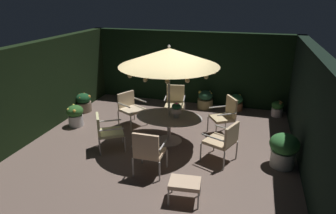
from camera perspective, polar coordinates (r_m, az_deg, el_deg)
name	(u,v)px	position (r m, az deg, el deg)	size (l,w,h in m)	color
ground_plane	(162,143)	(7.77, -1.21, -6.94)	(7.16, 6.99, 0.02)	#6A574D
hedge_backdrop_rear	(190,68)	(10.38, 4.31, 7.58)	(7.16, 0.30, 2.47)	black
hedge_backdrop_left	(43,87)	(8.88, -22.95, 3.65)	(0.30, 6.99, 2.47)	black
hedge_backdrop_right	(313,113)	(7.10, 26.18, -0.97)	(0.30, 6.99, 2.47)	black
patio_dining_table	(169,122)	(7.59, 0.19, -2.86)	(1.71, 1.24, 0.71)	#BCAEA7
patio_umbrella	(169,57)	(7.08, 0.21, 9.58)	(2.43, 2.43, 2.52)	#B7B1A6
centerpiece_planter	(176,109)	(7.40, 1.62, -0.37)	(0.28, 0.28, 0.39)	silver
patio_chair_north	(130,106)	(8.68, -7.32, 0.15)	(0.83, 0.84, 0.96)	#BAB3A4
patio_chair_northeast	(107,130)	(7.38, -11.76, -4.32)	(0.83, 0.81, 0.92)	#BAAFAB
patio_chair_east	(148,150)	(6.23, -3.81, -8.29)	(0.62, 0.57, 1.02)	#B3AFAA
patio_chair_southeast	(224,139)	(6.80, 10.68, -6.13)	(0.82, 0.82, 0.97)	#B7B3A9
patio_chair_south	(226,114)	(8.11, 11.04, -1.28)	(0.79, 0.80, 1.06)	#B7B4AC
patio_chair_southwest	(175,101)	(9.06, 1.35, 1.23)	(0.69, 0.69, 1.02)	#B4AEAA
ottoman_footrest	(185,184)	(5.61, 3.25, -14.54)	(0.61, 0.47, 0.43)	#BAB5AB
potted_plant_right_far	(236,102)	(10.05, 12.94, 0.91)	(0.45, 0.45, 0.54)	#AE6C48
potted_plant_left_far	(75,115)	(9.00, -17.43, -1.45)	(0.48, 0.48, 0.63)	silver
potted_plant_left_near	(277,108)	(9.91, 20.30, -0.22)	(0.36, 0.36, 0.50)	beige
potted_plant_front_corner	(284,149)	(7.06, 21.40, -7.54)	(0.64, 0.64, 0.78)	beige
potted_plant_right_near	(205,100)	(10.03, 7.19, 1.41)	(0.52, 0.52, 0.61)	olive
potted_plant_back_left	(84,102)	(10.06, -15.93, 0.87)	(0.48, 0.48, 0.61)	#7D6953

